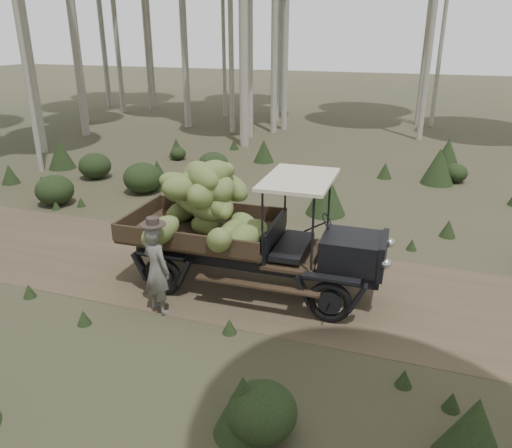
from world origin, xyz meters
name	(u,v)px	position (x,y,z in m)	size (l,w,h in m)	color
ground	(195,270)	(0.00, 0.00, 0.00)	(120.00, 120.00, 0.00)	#473D2B
dirt_track	(195,269)	(0.00, 0.00, 0.00)	(70.00, 4.00, 0.01)	brown
banana_truck	(226,213)	(0.98, -0.41, 1.65)	(5.59, 2.75, 2.82)	black
farmer	(156,268)	(0.13, -1.87, 0.93)	(0.77, 0.65, 1.97)	#5E5B56
undergrowth	(186,223)	(-0.89, 1.41, 0.54)	(23.44, 22.17, 1.38)	#233319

